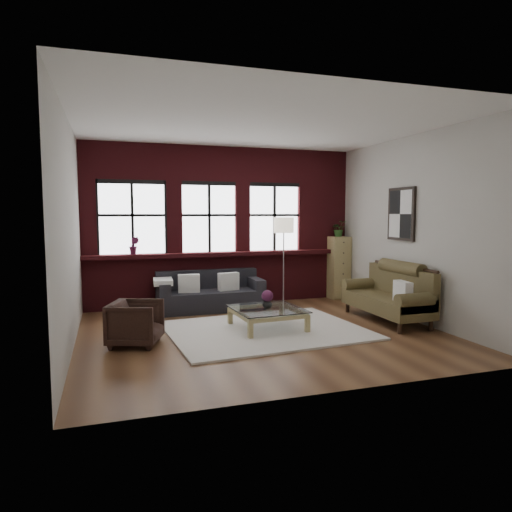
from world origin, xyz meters
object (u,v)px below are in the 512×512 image
object	(u,v)px
coffee_table	(267,319)
armchair	(136,323)
drawer_chest	(338,268)
floor_lamp	(284,258)
vase	(267,303)
vintage_settee	(386,292)
dark_sofa	(210,291)

from	to	relation	value
coffee_table	armchair	bearing A→B (deg)	-173.24
drawer_chest	floor_lamp	distance (m)	1.53
armchair	floor_lamp	xyz separation A→B (m)	(3.00, 1.93, 0.65)
vase	drawer_chest	bearing A→B (deg)	41.31
armchair	vintage_settee	bearing A→B (deg)	-67.84
armchair	drawer_chest	bearing A→B (deg)	-42.42
dark_sofa	vase	size ratio (longest dim) A/B	12.34
dark_sofa	drawer_chest	world-z (taller)	drawer_chest
armchair	coffee_table	size ratio (longest dim) A/B	0.65
dark_sofa	coffee_table	bearing A→B (deg)	-72.58
vase	floor_lamp	distance (m)	2.00
dark_sofa	drawer_chest	distance (m)	2.97
dark_sofa	coffee_table	world-z (taller)	dark_sofa
coffee_table	vase	xyz separation A→B (m)	(0.00, 0.00, 0.26)
dark_sofa	vase	world-z (taller)	dark_sofa
vintage_settee	coffee_table	xyz separation A→B (m)	(-2.15, 0.07, -0.33)
vintage_settee	floor_lamp	world-z (taller)	floor_lamp
coffee_table	vintage_settee	bearing A→B (deg)	-1.91
vintage_settee	coffee_table	distance (m)	2.18
armchair	coffee_table	bearing A→B (deg)	-63.42
vase	drawer_chest	xyz separation A→B (m)	(2.38, 2.10, 0.25)
dark_sofa	drawer_chest	size ratio (longest dim) A/B	1.48
dark_sofa	floor_lamp	xyz separation A→B (m)	(1.49, -0.06, 0.60)
armchair	vase	xyz separation A→B (m)	(2.06, 0.24, 0.11)
coffee_table	vase	world-z (taller)	vase
armchair	floor_lamp	world-z (taller)	floor_lamp
armchair	floor_lamp	bearing A→B (deg)	-37.38
vintage_settee	dark_sofa	bearing A→B (deg)	146.03
armchair	drawer_chest	xyz separation A→B (m)	(4.44, 2.34, 0.36)
dark_sofa	vintage_settee	distance (m)	3.26
dark_sofa	coffee_table	distance (m)	1.84
vintage_settee	coffee_table	bearing A→B (deg)	178.09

